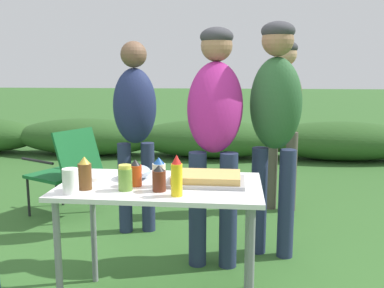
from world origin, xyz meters
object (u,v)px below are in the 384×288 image
standing_person_in_red_jacket (215,118)px  hot_sauce_bottle (136,173)px  standing_person_with_beanie (275,114)px  beer_bottle (85,174)px  standing_person_in_gray_fleece (284,106)px  standing_person_in_dark_puffer (135,120)px  plate_stack (92,176)px  mustard_bottle (177,176)px  camp_chair_green_behind_table (66,168)px  mayo_bottle (159,173)px  mixing_bowl (134,172)px  paper_cup_stack (70,181)px  relish_jar (125,178)px  food_tray (206,179)px  folding_table (161,197)px  bbq_sauce_bottle (159,179)px

standing_person_in_red_jacket → hot_sauce_bottle: bearing=-116.5°
standing_person_with_beanie → beer_bottle: bearing=-121.1°
standing_person_in_gray_fleece → standing_person_in_dark_puffer: bearing=-136.1°
plate_stack → standing_person_in_red_jacket: (0.68, 0.60, 0.28)m
mustard_bottle → standing_person_with_beanie: size_ratio=0.12×
camp_chair_green_behind_table → mayo_bottle: bearing=-116.5°
mixing_bowl → standing_person_in_gray_fleece: 2.07m
mayo_bottle → mustard_bottle: bearing=-53.6°
paper_cup_stack → standing_person_in_dark_puffer: bearing=90.0°
relish_jar → food_tray: bearing=23.9°
mixing_bowl → paper_cup_stack: size_ratio=1.46×
standing_person_in_dark_puffer → relish_jar: bearing=-92.7°
mayo_bottle → standing_person_in_dark_puffer: size_ratio=0.10×
folding_table → mixing_bowl: size_ratio=5.83×
mayo_bottle → standing_person_in_red_jacket: size_ratio=0.10×
hot_sauce_bottle → beer_bottle: 0.27m
mayo_bottle → beer_bottle: size_ratio=0.91×
folding_table → mustard_bottle: (0.12, -0.21, 0.18)m
bbq_sauce_bottle → plate_stack: bearing=152.1°
food_tray → bbq_sauce_bottle: bbq_sauce_bottle is taller
beer_bottle → standing_person_in_red_jacket: standing_person_in_red_jacket is taller
bbq_sauce_bottle → standing_person_in_red_jacket: size_ratio=0.08×
folding_table → beer_bottle: beer_bottle is taller
food_tray → paper_cup_stack: size_ratio=3.25×
camp_chair_green_behind_table → plate_stack: bearing=-125.6°
relish_jar → beer_bottle: (-0.21, -0.01, 0.02)m
beer_bottle → hot_sauce_bottle: bearing=21.3°
hot_sauce_bottle → beer_bottle: beer_bottle is taller
standing_person_in_dark_puffer → folding_table: bearing=-84.1°
plate_stack → paper_cup_stack: paper_cup_stack is taller
beer_bottle → standing_person_with_beanie: 1.44m
food_tray → mustard_bottle: size_ratio=2.01×
folding_table → mustard_bottle: bearing=-60.9°
standing_person_in_red_jacket → standing_person_in_dark_puffer: bearing=145.9°
food_tray → hot_sauce_bottle: size_ratio=2.88×
bbq_sauce_bottle → camp_chair_green_behind_table: 2.01m
folding_table → mustard_bottle: 0.30m
relish_jar → standing_person_in_dark_puffer: standing_person_in_dark_puffer is taller
food_tray → standing_person_in_red_jacket: (0.01, 0.66, 0.26)m
mixing_bowl → paper_cup_stack: 0.42m
hot_sauce_bottle → standing_person_in_gray_fleece: bearing=63.2°
plate_stack → relish_jar: bearing=-42.2°
food_tray → standing_person_in_dark_puffer: size_ratio=0.26×
relish_jar → beer_bottle: bearing=-178.5°
hot_sauce_bottle → camp_chair_green_behind_table: 1.86m
standing_person_with_beanie → plate_stack: bearing=-130.2°
plate_stack → standing_person_in_dark_puffer: size_ratio=0.13×
standing_person_in_red_jacket → mixing_bowl: bearing=-125.1°
folding_table → paper_cup_stack: (-0.42, -0.23, 0.14)m
plate_stack → mixing_bowl: bearing=2.3°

